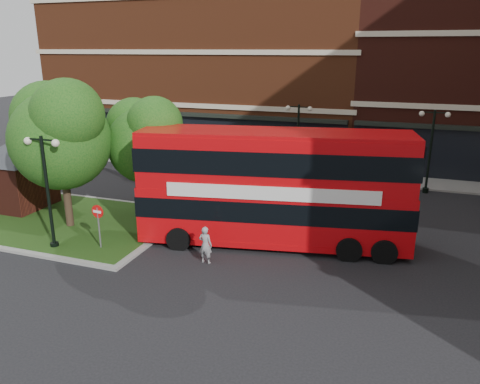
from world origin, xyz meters
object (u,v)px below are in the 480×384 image
at_px(car_silver, 226,158).
at_px(bus, 274,181).
at_px(woman, 205,245).
at_px(car_white, 339,174).

bearing_deg(car_silver, bus, -156.05).
distance_m(bus, car_silver, 14.00).
distance_m(bus, woman, 4.10).
relative_size(car_silver, car_white, 1.15).
xyz_separation_m(woman, car_white, (3.46, 13.62, -0.13)).
bearing_deg(car_silver, car_white, -104.30).
bearing_deg(car_white, woman, 162.37).
height_order(bus, car_silver, bus).
distance_m(woman, car_white, 14.05).
bearing_deg(car_white, bus, 169.07).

